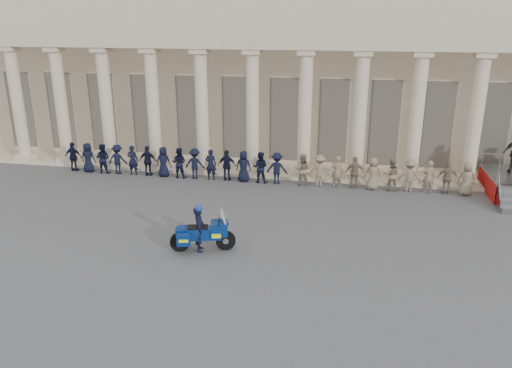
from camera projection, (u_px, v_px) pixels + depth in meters
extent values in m
plane|color=#454547|center=(244.00, 243.00, 18.02)|extent=(90.00, 90.00, 0.00)
cube|color=#C6B394|center=(296.00, 72.00, 30.53)|extent=(40.00, 10.00, 9.00)
cube|color=#C6B394|center=(280.00, 171.00, 26.18)|extent=(40.00, 2.60, 0.15)
cube|color=#C6B394|center=(280.00, 38.00, 23.29)|extent=(35.80, 1.00, 1.00)
cube|color=#C6B394|center=(280.00, 13.00, 22.93)|extent=(35.80, 1.00, 1.20)
cube|color=#C6B394|center=(26.00, 156.00, 27.97)|extent=(0.90, 0.90, 0.30)
cylinder|color=#C6B394|center=(18.00, 104.00, 27.02)|extent=(0.64, 0.64, 5.60)
cube|color=#C6B394|center=(9.00, 48.00, 26.09)|extent=(0.85, 0.85, 0.24)
cube|color=#C6B394|center=(68.00, 159.00, 27.49)|extent=(0.90, 0.90, 0.30)
cylinder|color=#C6B394|center=(61.00, 106.00, 26.55)|extent=(0.64, 0.64, 5.60)
cube|color=#C6B394|center=(54.00, 49.00, 25.61)|extent=(0.85, 0.85, 0.24)
cube|color=#C6B394|center=(112.00, 161.00, 27.02)|extent=(0.90, 0.90, 0.30)
cylinder|color=#C6B394|center=(107.00, 107.00, 26.08)|extent=(0.64, 0.64, 5.60)
cube|color=#C6B394|center=(101.00, 50.00, 25.14)|extent=(0.85, 0.85, 0.24)
cube|color=#C6B394|center=(157.00, 164.00, 26.55)|extent=(0.90, 0.90, 0.30)
cylinder|color=#C6B394|center=(153.00, 109.00, 25.60)|extent=(0.64, 0.64, 5.60)
cube|color=#C6B394|center=(149.00, 50.00, 24.67)|extent=(0.85, 0.85, 0.24)
cube|color=#C6B394|center=(204.00, 167.00, 26.07)|extent=(0.90, 0.90, 0.30)
cylinder|color=#C6B394|center=(202.00, 111.00, 25.13)|extent=(0.64, 0.64, 5.60)
cube|color=#C6B394|center=(200.00, 51.00, 24.20)|extent=(0.85, 0.85, 0.24)
cube|color=#C6B394|center=(253.00, 169.00, 25.60)|extent=(0.90, 0.90, 0.30)
cylinder|color=#C6B394|center=(252.00, 112.00, 24.66)|extent=(0.64, 0.64, 5.60)
cube|color=#C6B394|center=(252.00, 52.00, 23.72)|extent=(0.85, 0.85, 0.24)
cube|color=#C6B394|center=(303.00, 172.00, 25.13)|extent=(0.90, 0.90, 0.30)
cylinder|color=#C6B394|center=(305.00, 114.00, 24.18)|extent=(0.64, 0.64, 5.60)
cube|color=#C6B394|center=(307.00, 52.00, 23.25)|extent=(0.85, 0.85, 0.24)
cube|color=#C6B394|center=(355.00, 175.00, 24.65)|extent=(0.90, 0.90, 0.30)
cylinder|color=#C6B394|center=(359.00, 116.00, 23.71)|extent=(0.64, 0.64, 5.60)
cube|color=#C6B394|center=(364.00, 53.00, 22.78)|extent=(0.85, 0.85, 0.24)
cube|color=#C6B394|center=(410.00, 178.00, 24.18)|extent=(0.90, 0.90, 0.30)
cylinder|color=#C6B394|center=(416.00, 118.00, 23.24)|extent=(0.64, 0.64, 5.60)
cube|color=#C6B394|center=(423.00, 54.00, 22.30)|extent=(0.85, 0.85, 0.24)
cube|color=#C6B394|center=(467.00, 182.00, 23.71)|extent=(0.90, 0.90, 0.30)
cylinder|color=#C6B394|center=(475.00, 120.00, 22.76)|extent=(0.64, 0.64, 5.60)
cube|color=#C6B394|center=(485.00, 55.00, 21.83)|extent=(0.85, 0.85, 0.24)
cube|color=black|center=(22.00, 109.00, 29.36)|extent=(1.30, 0.12, 4.20)
cube|color=black|center=(62.00, 111.00, 28.89)|extent=(1.30, 0.12, 4.20)
cube|color=black|center=(103.00, 113.00, 28.41)|extent=(1.30, 0.12, 4.20)
cube|color=black|center=(146.00, 114.00, 27.94)|extent=(1.30, 0.12, 4.20)
cube|color=black|center=(190.00, 116.00, 27.47)|extent=(1.30, 0.12, 4.20)
cube|color=black|center=(236.00, 118.00, 27.00)|extent=(1.30, 0.12, 4.20)
cube|color=black|center=(284.00, 119.00, 26.52)|extent=(1.30, 0.12, 4.20)
cube|color=black|center=(333.00, 121.00, 26.05)|extent=(1.30, 0.12, 4.20)
cube|color=black|center=(384.00, 123.00, 25.58)|extent=(1.30, 0.12, 4.20)
cube|color=black|center=(437.00, 125.00, 25.10)|extent=(1.30, 0.12, 4.20)
cube|color=black|center=(492.00, 127.00, 24.63)|extent=(1.30, 0.12, 4.20)
imported|color=black|center=(73.00, 157.00, 26.12)|extent=(0.91, 0.38, 1.55)
imported|color=black|center=(88.00, 158.00, 25.97)|extent=(0.76, 0.49, 1.55)
imported|color=black|center=(103.00, 158.00, 25.82)|extent=(0.75, 0.59, 1.55)
imported|color=black|center=(118.00, 159.00, 25.67)|extent=(1.00, 0.58, 1.55)
imported|color=black|center=(133.00, 160.00, 25.52)|extent=(0.57, 0.37, 1.55)
imported|color=black|center=(148.00, 161.00, 25.37)|extent=(0.91, 0.38, 1.55)
imported|color=black|center=(163.00, 162.00, 25.22)|extent=(0.76, 0.49, 1.55)
imported|color=black|center=(179.00, 163.00, 25.07)|extent=(0.75, 0.59, 1.55)
imported|color=black|center=(195.00, 164.00, 24.92)|extent=(1.00, 0.58, 1.55)
imported|color=black|center=(211.00, 164.00, 24.76)|extent=(0.57, 0.37, 1.55)
imported|color=black|center=(227.00, 165.00, 24.61)|extent=(0.91, 0.38, 1.55)
imported|color=black|center=(244.00, 166.00, 24.46)|extent=(0.76, 0.49, 1.55)
imported|color=black|center=(260.00, 167.00, 24.31)|extent=(0.75, 0.59, 1.55)
imported|color=black|center=(277.00, 168.00, 24.16)|extent=(1.00, 0.58, 1.55)
imported|color=#7B6B55|center=(302.00, 170.00, 23.94)|extent=(0.75, 0.59, 1.55)
imported|color=#7B6B55|center=(320.00, 171.00, 23.78)|extent=(1.00, 0.58, 1.55)
imported|color=#7B6B55|center=(337.00, 172.00, 23.63)|extent=(0.57, 0.37, 1.55)
imported|color=#7B6B55|center=(355.00, 173.00, 23.48)|extent=(0.91, 0.38, 1.55)
imported|color=#7B6B55|center=(373.00, 174.00, 23.33)|extent=(0.76, 0.49, 1.55)
imported|color=#7B6B55|center=(391.00, 175.00, 23.18)|extent=(0.75, 0.59, 1.55)
imported|color=#7B6B55|center=(410.00, 176.00, 23.03)|extent=(1.00, 0.58, 1.55)
imported|color=#7B6B55|center=(429.00, 177.00, 22.88)|extent=(0.57, 0.37, 1.55)
imported|color=#7B6B55|center=(448.00, 178.00, 22.73)|extent=(0.91, 0.38, 1.55)
imported|color=#7B6B55|center=(467.00, 179.00, 22.58)|extent=(0.76, 0.49, 1.55)
cube|color=#AB110D|center=(486.00, 184.00, 23.02)|extent=(0.04, 3.34, 0.85)
cube|color=gray|center=(512.00, 188.00, 21.18)|extent=(1.10, 0.28, 0.24)
cylinder|color=black|center=(226.00, 240.00, 17.39)|extent=(0.71, 0.32, 0.70)
cylinder|color=black|center=(180.00, 242.00, 17.29)|extent=(0.71, 0.32, 0.70)
cube|color=navy|center=(204.00, 233.00, 17.24)|extent=(1.28, 0.74, 0.40)
cube|color=navy|center=(219.00, 228.00, 17.22)|extent=(0.70, 0.68, 0.47)
cube|color=silver|center=(219.00, 235.00, 17.30)|extent=(0.31, 0.37, 0.13)
cube|color=#B2BFCC|center=(224.00, 218.00, 17.12)|extent=(0.34, 0.52, 0.56)
cube|color=black|center=(198.00, 228.00, 17.16)|extent=(0.75, 0.52, 0.11)
cube|color=navy|center=(181.00, 231.00, 17.17)|extent=(0.45, 0.44, 0.23)
cube|color=navy|center=(184.00, 240.00, 16.91)|extent=(0.52, 0.35, 0.42)
cube|color=#DBFF0D|center=(184.00, 240.00, 16.91)|extent=(0.37, 0.33, 0.11)
cube|color=navy|center=(185.00, 232.00, 17.54)|extent=(0.52, 0.35, 0.42)
cube|color=#DBFF0D|center=(185.00, 232.00, 17.54)|extent=(0.37, 0.33, 0.11)
cylinder|color=silver|center=(190.00, 239.00, 17.56)|extent=(0.64, 0.26, 0.11)
cylinder|color=black|center=(219.00, 221.00, 17.14)|extent=(0.23, 0.72, 0.04)
imported|color=black|center=(199.00, 229.00, 17.18)|extent=(0.53, 0.67, 1.63)
sphere|color=navy|center=(199.00, 208.00, 16.94)|extent=(0.28, 0.28, 0.28)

